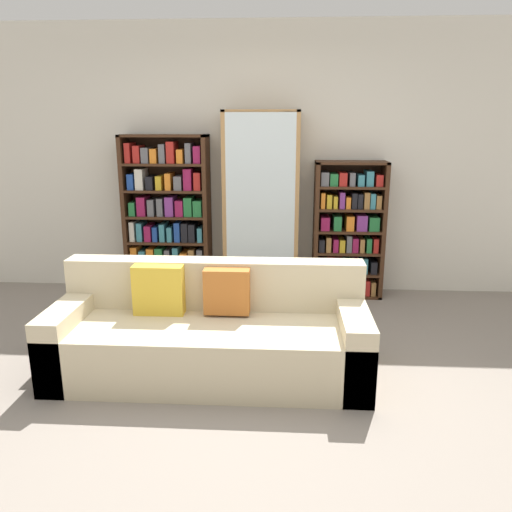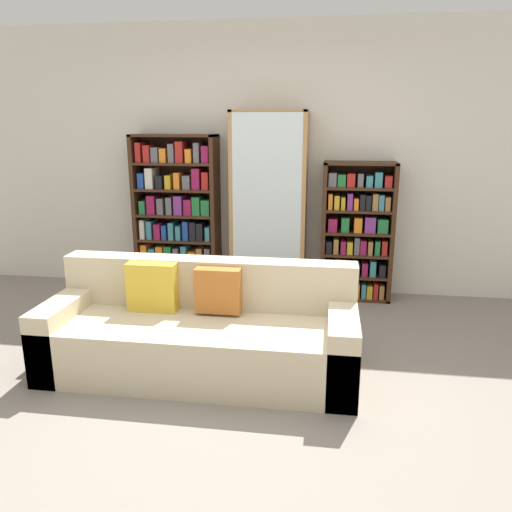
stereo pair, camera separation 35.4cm
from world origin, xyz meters
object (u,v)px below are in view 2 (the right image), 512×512
Objects in this scene: couch at (201,334)px; wine_bottle at (313,321)px; bookshelf_left at (178,217)px; display_cabinet at (269,206)px; bookshelf_right at (357,234)px.

wine_bottle is (0.78, 0.66, -0.13)m from couch.
couch is 1.35× the size of bookshelf_left.
display_cabinet reaches higher than bookshelf_right.
couch is at bearing -123.63° from bookshelf_right.
display_cabinet is at bearing -0.97° from bookshelf_left.
bookshelf_left is at bearing 179.03° from display_cabinet.
display_cabinet is 0.92m from bookshelf_right.
couch is 1.94m from bookshelf_left.
couch is 1.18× the size of display_cabinet.
couch is 2.13m from bookshelf_right.
wine_bottle is at bearing 40.24° from couch.
display_cabinet is at bearing 80.89° from couch.
bookshelf_left is 1.93m from wine_bottle.
display_cabinet reaches higher than bookshelf_left.
display_cabinet is 5.09× the size of wine_bottle.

